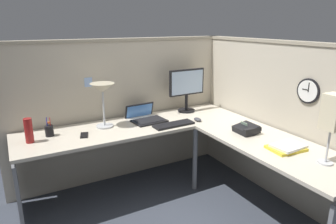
{
  "coord_description": "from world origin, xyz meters",
  "views": [
    {
      "loc": [
        -1.5,
        -2.26,
        1.74
      ],
      "look_at": [
        -0.08,
        0.33,
        0.86
      ],
      "focal_mm": 32.21,
      "sensor_mm": 36.0,
      "label": 1
    }
  ],
  "objects_px": {
    "desk_lamp_paper": "(333,114)",
    "thermos_flask": "(29,131)",
    "desk_lamp_dome": "(103,92)",
    "keyboard": "(174,125)",
    "computer_mouse": "(198,119)",
    "wall_clock": "(309,91)",
    "laptop": "(145,117)",
    "office_phone": "(247,129)",
    "cell_phone": "(84,135)",
    "monitor": "(187,87)",
    "pen_cup": "(49,131)",
    "book_stack": "(287,147)"
  },
  "relations": [
    {
      "from": "desk_lamp_paper",
      "to": "thermos_flask",
      "type": "bearing_deg",
      "value": 141.44
    },
    {
      "from": "desk_lamp_dome",
      "to": "desk_lamp_paper",
      "type": "xyz_separation_m",
      "value": [
        1.19,
        -1.6,
        0.02
      ]
    },
    {
      "from": "keyboard",
      "to": "computer_mouse",
      "type": "height_order",
      "value": "computer_mouse"
    },
    {
      "from": "keyboard",
      "to": "wall_clock",
      "type": "bearing_deg",
      "value": -47.01
    },
    {
      "from": "laptop",
      "to": "computer_mouse",
      "type": "relative_size",
      "value": 3.9
    },
    {
      "from": "laptop",
      "to": "computer_mouse",
      "type": "xyz_separation_m",
      "value": [
        0.47,
        -0.32,
        -0.01
      ]
    },
    {
      "from": "thermos_flask",
      "to": "office_phone",
      "type": "height_order",
      "value": "thermos_flask"
    },
    {
      "from": "cell_phone",
      "to": "wall_clock",
      "type": "height_order",
      "value": "wall_clock"
    },
    {
      "from": "monitor",
      "to": "cell_phone",
      "type": "height_order",
      "value": "monitor"
    },
    {
      "from": "cell_phone",
      "to": "thermos_flask",
      "type": "height_order",
      "value": "thermos_flask"
    },
    {
      "from": "thermos_flask",
      "to": "cell_phone",
      "type": "bearing_deg",
      "value": -7.86
    },
    {
      "from": "desk_lamp_dome",
      "to": "wall_clock",
      "type": "bearing_deg",
      "value": -37.99
    },
    {
      "from": "office_phone",
      "to": "monitor",
      "type": "bearing_deg",
      "value": 96.8
    },
    {
      "from": "wall_clock",
      "to": "computer_mouse",
      "type": "bearing_deg",
      "value": 123.12
    },
    {
      "from": "desk_lamp_paper",
      "to": "desk_lamp_dome",
      "type": "bearing_deg",
      "value": 126.7
    },
    {
      "from": "thermos_flask",
      "to": "office_phone",
      "type": "xyz_separation_m",
      "value": [
        1.83,
        -0.74,
        -0.07
      ]
    },
    {
      "from": "computer_mouse",
      "to": "pen_cup",
      "type": "relative_size",
      "value": 0.58
    },
    {
      "from": "desk_lamp_dome",
      "to": "book_stack",
      "type": "height_order",
      "value": "desk_lamp_dome"
    },
    {
      "from": "cell_phone",
      "to": "desk_lamp_paper",
      "type": "distance_m",
      "value": 2.07
    },
    {
      "from": "book_stack",
      "to": "computer_mouse",
      "type": "bearing_deg",
      "value": 102.46
    },
    {
      "from": "keyboard",
      "to": "book_stack",
      "type": "height_order",
      "value": "book_stack"
    },
    {
      "from": "computer_mouse",
      "to": "book_stack",
      "type": "distance_m",
      "value": 1.01
    },
    {
      "from": "laptop",
      "to": "desk_lamp_dome",
      "type": "bearing_deg",
      "value": -176.88
    },
    {
      "from": "book_stack",
      "to": "laptop",
      "type": "bearing_deg",
      "value": 117.73
    },
    {
      "from": "thermos_flask",
      "to": "desk_lamp_paper",
      "type": "relative_size",
      "value": 0.42
    },
    {
      "from": "thermos_flask",
      "to": "book_stack",
      "type": "bearing_deg",
      "value": -32.94
    },
    {
      "from": "monitor",
      "to": "book_stack",
      "type": "xyz_separation_m",
      "value": [
        0.13,
        -1.36,
        -0.27
      ]
    },
    {
      "from": "pen_cup",
      "to": "wall_clock",
      "type": "height_order",
      "value": "wall_clock"
    },
    {
      "from": "monitor",
      "to": "office_phone",
      "type": "height_order",
      "value": "monitor"
    },
    {
      "from": "thermos_flask",
      "to": "wall_clock",
      "type": "xyz_separation_m",
      "value": [
        2.19,
        -1.07,
        0.33
      ]
    },
    {
      "from": "monitor",
      "to": "thermos_flask",
      "type": "bearing_deg",
      "value": -174.59
    },
    {
      "from": "thermos_flask",
      "to": "monitor",
      "type": "bearing_deg",
      "value": 5.41
    },
    {
      "from": "desk_lamp_dome",
      "to": "office_phone",
      "type": "relative_size",
      "value": 2.1
    },
    {
      "from": "book_stack",
      "to": "monitor",
      "type": "bearing_deg",
      "value": 95.3
    },
    {
      "from": "monitor",
      "to": "cell_phone",
      "type": "bearing_deg",
      "value": -169.87
    },
    {
      "from": "keyboard",
      "to": "desk_lamp_paper",
      "type": "distance_m",
      "value": 1.46
    },
    {
      "from": "desk_lamp_dome",
      "to": "office_phone",
      "type": "bearing_deg",
      "value": -36.36
    },
    {
      "from": "desk_lamp_paper",
      "to": "computer_mouse",
      "type": "bearing_deg",
      "value": 101.55
    },
    {
      "from": "computer_mouse",
      "to": "desk_lamp_paper",
      "type": "height_order",
      "value": "desk_lamp_paper"
    },
    {
      "from": "monitor",
      "to": "cell_phone",
      "type": "xyz_separation_m",
      "value": [
        -1.26,
        -0.23,
        -0.29
      ]
    },
    {
      "from": "computer_mouse",
      "to": "wall_clock",
      "type": "relative_size",
      "value": 0.47
    },
    {
      "from": "book_stack",
      "to": "desk_lamp_paper",
      "type": "height_order",
      "value": "desk_lamp_paper"
    },
    {
      "from": "thermos_flask",
      "to": "book_stack",
      "type": "xyz_separation_m",
      "value": [
        1.84,
        -1.19,
        -0.09
      ]
    },
    {
      "from": "desk_lamp_paper",
      "to": "wall_clock",
      "type": "bearing_deg",
      "value": 55.39
    },
    {
      "from": "computer_mouse",
      "to": "desk_lamp_dome",
      "type": "distance_m",
      "value": 1.03
    },
    {
      "from": "desk_lamp_dome",
      "to": "book_stack",
      "type": "xyz_separation_m",
      "value": [
        1.14,
        -1.28,
        -0.34
      ]
    },
    {
      "from": "keyboard",
      "to": "pen_cup",
      "type": "xyz_separation_m",
      "value": [
        -1.15,
        0.3,
        0.04
      ]
    },
    {
      "from": "laptop",
      "to": "wall_clock",
      "type": "distance_m",
      "value": 1.63
    },
    {
      "from": "pen_cup",
      "to": "book_stack",
      "type": "bearing_deg",
      "value": -37.47
    },
    {
      "from": "monitor",
      "to": "book_stack",
      "type": "relative_size",
      "value": 1.67
    }
  ]
}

